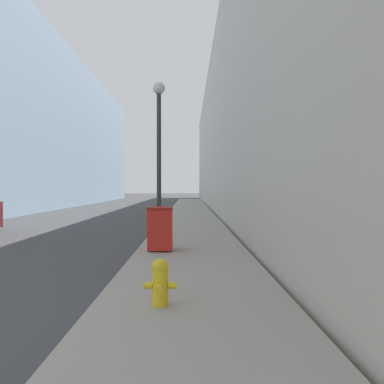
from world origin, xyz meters
name	(u,v)px	position (x,y,z in m)	size (l,w,h in m)	color
sidewalk_right	(190,217)	(5.64, 18.00, 0.07)	(2.90, 60.00, 0.13)	#9E998E
building_right_stone	(286,135)	(13.19, 26.00, 5.89)	(12.00, 60.00, 11.77)	beige
fire_hydrant	(160,281)	(5.16, 1.82, 0.48)	(0.46, 0.34, 0.66)	yellow
trash_bin	(160,228)	(4.81, 6.31, 0.71)	(0.63, 0.65, 1.13)	red
lamppost	(159,145)	(4.58, 8.87, 3.15)	(0.40, 0.40, 5.07)	#2D332D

